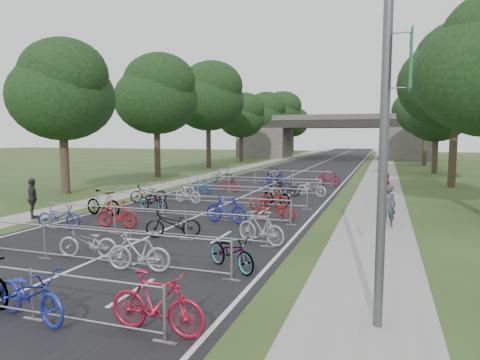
% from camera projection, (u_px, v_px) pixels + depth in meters
% --- Properties ---
extents(road, '(11.00, 140.00, 0.01)m').
position_uv_depth(road, '(319.00, 164.00, 56.41)').
color(road, black).
rests_on(road, ground).
extents(sidewalk_right, '(3.00, 140.00, 0.01)m').
position_uv_depth(sidewalk_right, '(382.00, 166.00, 53.84)').
color(sidewalk_right, gray).
rests_on(sidewalk_right, ground).
extents(sidewalk_left, '(2.00, 140.00, 0.01)m').
position_uv_depth(sidewalk_left, '(264.00, 163.00, 58.82)').
color(sidewalk_left, gray).
rests_on(sidewalk_left, ground).
extents(lane_markings, '(0.12, 140.00, 0.00)m').
position_uv_depth(lane_markings, '(319.00, 164.00, 56.41)').
color(lane_markings, silver).
rests_on(lane_markings, ground).
extents(overpass_bridge, '(31.00, 8.00, 7.05)m').
position_uv_depth(overpass_bridge, '(333.00, 137.00, 70.16)').
color(overpass_bridge, '#484540').
rests_on(overpass_bridge, ground).
extents(lamppost, '(0.61, 0.65, 8.21)m').
position_uv_depth(lamppost, '(387.00, 111.00, 8.11)').
color(lamppost, '#4C4C51').
rests_on(lamppost, ground).
extents(tree_left_0, '(6.72, 6.72, 10.25)m').
position_uv_depth(tree_left_0, '(62.00, 93.00, 27.32)').
color(tree_left_0, '#33261C').
rests_on(tree_left_0, ground).
extents(tree_left_1, '(7.56, 7.56, 11.53)m').
position_uv_depth(tree_left_1, '(157.00, 96.00, 38.53)').
color(tree_left_1, '#33261C').
rests_on(tree_left_1, ground).
extents(tree_right_1, '(8.18, 8.18, 12.47)m').
position_uv_depth(tree_right_1, '(459.00, 78.00, 30.60)').
color(tree_right_1, '#33261C').
rests_on(tree_right_1, ground).
extents(tree_left_2, '(8.40, 8.40, 12.81)m').
position_uv_depth(tree_left_2, '(209.00, 98.00, 49.74)').
color(tree_left_2, '#33261C').
rests_on(tree_left_2, ground).
extents(tree_right_2, '(6.16, 6.16, 9.39)m').
position_uv_depth(tree_right_2, '(438.00, 113.00, 42.10)').
color(tree_right_2, '#33261C').
rests_on(tree_right_2, ground).
extents(tree_left_3, '(6.72, 6.72, 10.25)m').
position_uv_depth(tree_left_3, '(242.00, 116.00, 61.21)').
color(tree_left_3, '#33261C').
rests_on(tree_left_3, ground).
extents(tree_right_3, '(7.17, 7.17, 10.93)m').
position_uv_depth(tree_right_3, '(428.00, 110.00, 53.30)').
color(tree_right_3, '#33261C').
rests_on(tree_right_3, ground).
extents(tree_left_4, '(7.56, 7.56, 11.53)m').
position_uv_depth(tree_left_4, '(264.00, 114.00, 72.42)').
color(tree_left_4, '#33261C').
rests_on(tree_left_4, ground).
extents(tree_right_4, '(8.18, 8.18, 12.47)m').
position_uv_depth(tree_right_4, '(421.00, 108.00, 64.49)').
color(tree_right_4, '#33261C').
rests_on(tree_right_4, ground).
extents(tree_left_5, '(8.40, 8.40, 12.81)m').
position_uv_depth(tree_left_5, '(281.00, 113.00, 83.63)').
color(tree_left_5, '#33261C').
rests_on(tree_left_5, ground).
extents(tree_right_5, '(6.16, 6.16, 9.39)m').
position_uv_depth(tree_right_5, '(415.00, 123.00, 75.99)').
color(tree_right_5, '#33261C').
rests_on(tree_right_5, ground).
extents(tree_left_6, '(6.72, 6.72, 10.25)m').
position_uv_depth(tree_left_6, '(293.00, 123.00, 95.09)').
color(tree_left_6, '#33261C').
rests_on(tree_left_6, ground).
extents(tree_right_6, '(7.17, 7.17, 10.93)m').
position_uv_depth(tree_right_6, '(412.00, 120.00, 87.18)').
color(tree_right_6, '#33261C').
rests_on(tree_right_6, ground).
extents(barrier_row_1, '(9.70, 0.08, 1.10)m').
position_uv_depth(barrier_row_1, '(86.00, 246.00, 12.68)').
color(barrier_row_1, '#A3A6AB').
rests_on(barrier_row_1, ground).
extents(barrier_row_2, '(9.70, 0.08, 1.10)m').
position_uv_depth(barrier_row_2, '(149.00, 222.00, 16.07)').
color(barrier_row_2, '#A3A6AB').
rests_on(barrier_row_2, ground).
extents(barrier_row_3, '(9.70, 0.08, 1.10)m').
position_uv_depth(barrier_row_3, '(192.00, 207.00, 19.65)').
color(barrier_row_3, '#A3A6AB').
rests_on(barrier_row_3, ground).
extents(barrier_row_4, '(9.70, 0.08, 1.10)m').
position_uv_depth(barrier_row_4, '(224.00, 195.00, 23.41)').
color(barrier_row_4, '#A3A6AB').
rests_on(barrier_row_4, ground).
extents(barrier_row_5, '(9.70, 0.08, 1.10)m').
position_uv_depth(barrier_row_5, '(251.00, 185.00, 28.12)').
color(barrier_row_5, '#A3A6AB').
rests_on(barrier_row_5, ground).
extents(barrier_row_6, '(9.70, 0.08, 1.10)m').
position_uv_depth(barrier_row_6, '(274.00, 177.00, 33.77)').
color(barrier_row_6, '#A3A6AB').
rests_on(barrier_row_6, ground).
extents(bike_2, '(2.28, 1.23, 1.14)m').
position_uv_depth(bike_2, '(31.00, 294.00, 8.76)').
color(bike_2, '#1C289F').
rests_on(bike_2, ground).
extents(bike_3, '(2.08, 0.67, 1.24)m').
position_uv_depth(bike_3, '(157.00, 303.00, 8.15)').
color(bike_3, maroon).
rests_on(bike_3, ground).
extents(bike_5, '(1.99, 1.02, 1.00)m').
position_uv_depth(bike_5, '(88.00, 242.00, 13.28)').
color(bike_5, '#A0A0A7').
rests_on(bike_5, ground).
extents(bike_6, '(1.92, 0.78, 1.12)m').
position_uv_depth(bike_6, '(139.00, 252.00, 11.93)').
color(bike_6, '#A5A5AD').
rests_on(bike_6, ground).
extents(bike_7, '(2.03, 1.62, 1.03)m').
position_uv_depth(bike_7, '(232.00, 252.00, 12.09)').
color(bike_7, '#A3A6AB').
rests_on(bike_7, ground).
extents(bike_8, '(1.95, 1.01, 0.97)m').
position_uv_depth(bike_8, '(59.00, 216.00, 17.58)').
color(bike_8, navy).
rests_on(bike_8, ground).
extents(bike_9, '(1.90, 0.63, 1.13)m').
position_uv_depth(bike_9, '(117.00, 214.00, 17.61)').
color(bike_9, maroon).
rests_on(bike_9, ground).
extents(bike_10, '(2.16, 1.39, 1.07)m').
position_uv_depth(bike_10, '(173.00, 224.00, 15.86)').
color(bike_10, black).
rests_on(bike_10, ground).
extents(bike_11, '(2.05, 1.24, 1.19)m').
position_uv_depth(bike_11, '(261.00, 228.00, 14.91)').
color(bike_11, '#97989E').
rests_on(bike_11, ground).
extents(bike_12, '(2.07, 0.80, 1.21)m').
position_uv_depth(bike_12, '(103.00, 203.00, 20.29)').
color(bike_12, '#A3A6AB').
rests_on(bike_12, ground).
extents(bike_13, '(2.16, 1.34, 1.07)m').
position_uv_depth(bike_13, '(153.00, 201.00, 21.30)').
color(bike_13, '#A3A6AB').
rests_on(bike_13, ground).
extents(bike_14, '(2.12, 0.93, 1.23)m').
position_uv_depth(bike_14, '(226.00, 209.00, 18.53)').
color(bike_14, navy).
rests_on(bike_14, ground).
extents(bike_15, '(1.85, 0.71, 0.96)m').
position_uv_depth(bike_15, '(275.00, 211.00, 18.95)').
color(bike_15, maroon).
rests_on(bike_15, ground).
extents(bike_16, '(2.13, 1.50, 1.06)m').
position_uv_depth(bike_16, '(148.00, 193.00, 24.16)').
color(bike_16, black).
rests_on(bike_16, ground).
extents(bike_17, '(1.90, 0.99, 1.10)m').
position_uv_depth(bike_17, '(188.00, 194.00, 23.99)').
color(bike_17, '#ABAAB2').
rests_on(bike_17, ground).
extents(bike_18, '(2.08, 1.64, 1.06)m').
position_uv_depth(bike_18, '(268.00, 199.00, 21.95)').
color(bike_18, maroon).
rests_on(bike_18, ground).
extents(bike_19, '(1.93, 1.33, 1.14)m').
position_uv_depth(bike_19, '(276.00, 196.00, 23.01)').
color(bike_19, '#A3A6AB').
rests_on(bike_19, ground).
extents(bike_20, '(1.78, 0.96, 1.03)m').
position_uv_depth(bike_20, '(200.00, 185.00, 28.15)').
color(bike_20, navy).
rests_on(bike_20, ground).
extents(bike_21, '(1.98, 1.47, 0.99)m').
position_uv_depth(bike_21, '(230.00, 184.00, 29.14)').
color(bike_21, maroon).
rests_on(bike_21, ground).
extents(bike_22, '(1.67, 0.67, 0.98)m').
position_uv_depth(bike_22, '(287.00, 189.00, 26.63)').
color(bike_22, black).
rests_on(bike_22, ground).
extents(bike_23, '(2.09, 1.25, 1.04)m').
position_uv_depth(bike_23, '(312.00, 188.00, 26.76)').
color(bike_23, '#B0B0B8').
rests_on(bike_23, ground).
extents(bike_24, '(1.97, 0.76, 1.02)m').
position_uv_depth(bike_24, '(222.00, 176.00, 34.91)').
color(bike_24, '#A3A6AB').
rests_on(bike_24, ground).
extents(bike_25, '(1.90, 1.49, 1.15)m').
position_uv_depth(bike_25, '(274.00, 176.00, 34.00)').
color(bike_25, '#A3A6AB').
rests_on(bike_25, ground).
extents(bike_26, '(2.05, 0.86, 1.05)m').
position_uv_depth(bike_26, '(275.00, 178.00, 33.01)').
color(bike_26, navy).
rests_on(bike_26, ground).
extents(bike_27, '(2.09, 1.40, 1.23)m').
position_uv_depth(bike_27, '(328.00, 178.00, 32.33)').
color(bike_27, maroon).
rests_on(bike_27, ground).
extents(pedestrian_a, '(0.67, 0.47, 1.76)m').
position_uv_depth(pedestrian_a, '(388.00, 206.00, 17.76)').
color(pedestrian_a, '#2F3346').
rests_on(pedestrian_a, ground).
extents(pedestrian_b, '(0.93, 0.78, 1.72)m').
position_uv_depth(pedestrian_b, '(387.00, 189.00, 23.63)').
color(pedestrian_b, maroon).
rests_on(pedestrian_b, ground).
extents(pedestrian_c, '(1.09, 1.09, 1.86)m').
position_uv_depth(pedestrian_c, '(33.00, 199.00, 19.42)').
color(pedestrian_c, '#252527').
rests_on(pedestrian_c, ground).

